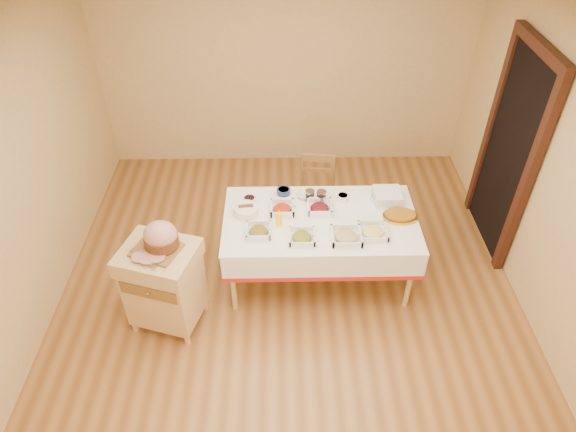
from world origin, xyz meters
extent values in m
plane|color=#9C6530|center=(0.00, 0.00, 0.00)|extent=(5.00, 5.00, 0.00)
plane|color=white|center=(0.00, 0.00, 2.60)|extent=(5.00, 5.00, 0.00)
plane|color=tan|center=(0.00, 2.50, 1.30)|extent=(4.50, 0.00, 4.50)
plane|color=tan|center=(-2.25, 0.00, 1.30)|extent=(0.00, 5.00, 5.00)
plane|color=tan|center=(2.25, 0.00, 1.30)|extent=(0.00, 5.00, 5.00)
cube|color=black|center=(2.21, 0.90, 1.05)|extent=(0.06, 0.90, 2.10)
cube|color=#381A11|center=(2.19, 0.40, 1.05)|extent=(0.08, 0.10, 2.10)
cube|color=#381A11|center=(2.19, 1.40, 1.05)|extent=(0.08, 0.10, 2.10)
cube|color=#381A11|center=(2.19, 0.90, 2.15)|extent=(0.08, 1.10, 0.10)
cube|color=#D8B276|center=(0.30, 0.30, 0.73)|extent=(1.80, 1.00, 0.04)
cylinder|color=#D8B276|center=(-0.52, -0.12, 0.35)|extent=(0.05, 0.05, 0.71)
cylinder|color=#D8B276|center=(-0.52, 0.72, 0.35)|extent=(0.05, 0.05, 0.71)
cylinder|color=#D8B276|center=(1.12, -0.12, 0.35)|extent=(0.05, 0.05, 0.71)
cylinder|color=#D8B276|center=(1.12, 0.72, 0.35)|extent=(0.05, 0.05, 0.71)
cube|color=white|center=(0.30, 0.30, 0.76)|extent=(1.82, 1.02, 0.01)
cube|color=#D8B276|center=(-1.11, -0.25, 0.42)|extent=(0.70, 0.63, 0.63)
cube|color=#D8B276|center=(-1.11, -0.25, 0.81)|extent=(0.75, 0.68, 0.16)
cube|color=brown|center=(-1.11, -0.49, 0.63)|extent=(0.50, 0.16, 0.13)
sphere|color=#B69333|center=(-1.11, -0.50, 0.63)|extent=(0.03, 0.03, 0.03)
cylinder|color=#D8B276|center=(-1.37, -0.46, 0.05)|extent=(0.05, 0.05, 0.10)
cylinder|color=#D8B276|center=(-1.37, -0.04, 0.05)|extent=(0.05, 0.05, 0.10)
cylinder|color=#D8B276|center=(-0.85, -0.46, 0.05)|extent=(0.05, 0.05, 0.10)
cylinder|color=#D8B276|center=(-0.85, -0.04, 0.05)|extent=(0.05, 0.05, 0.10)
cube|color=brown|center=(0.31, 1.03, 0.44)|extent=(0.44, 0.43, 0.03)
cylinder|color=brown|center=(0.12, 0.88, 0.21)|extent=(0.03, 0.03, 0.43)
cylinder|color=brown|center=(0.17, 1.22, 0.21)|extent=(0.03, 0.03, 0.43)
cylinder|color=brown|center=(0.46, 0.83, 0.21)|extent=(0.03, 0.03, 0.43)
cylinder|color=brown|center=(0.51, 1.17, 0.21)|extent=(0.03, 0.03, 0.43)
cylinder|color=brown|center=(0.17, 1.22, 0.66)|extent=(0.03, 0.03, 0.46)
cylinder|color=brown|center=(0.51, 1.17, 0.66)|extent=(0.03, 0.03, 0.46)
cube|color=brown|center=(0.34, 1.20, 0.85)|extent=(0.36, 0.07, 0.09)
cube|color=brown|center=(-1.11, -0.25, 0.90)|extent=(0.37, 0.30, 0.02)
ellipsoid|color=tan|center=(-1.07, -0.21, 1.03)|extent=(0.28, 0.25, 0.24)
cylinder|color=#5B2F14|center=(-1.07, -0.21, 0.97)|extent=(0.28, 0.28, 0.09)
cube|color=silver|center=(-1.16, -0.40, 0.92)|extent=(0.24, 0.11, 0.00)
cylinder|color=silver|center=(-1.19, -0.30, 0.92)|extent=(0.27, 0.08, 0.01)
cube|color=white|center=(-0.27, 0.09, 0.77)|extent=(0.22, 0.22, 0.01)
ellipsoid|color=red|center=(-0.27, 0.09, 0.79)|extent=(0.17, 0.17, 0.06)
cylinder|color=silver|center=(-0.22, 0.07, 0.79)|extent=(0.13, 0.01, 0.10)
cube|color=white|center=(0.11, 0.01, 0.77)|extent=(0.23, 0.23, 0.01)
ellipsoid|color=#AA7815|center=(0.11, 0.01, 0.79)|extent=(0.17, 0.17, 0.06)
cylinder|color=silver|center=(0.16, -0.02, 0.79)|extent=(0.13, 0.01, 0.09)
cube|color=white|center=(0.51, 0.00, 0.77)|extent=(0.27, 0.27, 0.02)
ellipsoid|color=tan|center=(0.51, 0.00, 0.79)|extent=(0.20, 0.20, 0.07)
cylinder|color=silver|center=(0.57, -0.02, 0.80)|extent=(0.15, 0.01, 0.11)
cube|color=white|center=(0.76, 0.07, 0.77)|extent=(0.25, 0.25, 0.01)
ellipsoid|color=#E7D26D|center=(0.76, 0.07, 0.79)|extent=(0.19, 0.19, 0.07)
cylinder|color=silver|center=(0.81, 0.04, 0.79)|extent=(0.13, 0.01, 0.10)
cube|color=white|center=(-0.06, 0.41, 0.77)|extent=(0.23, 0.23, 0.02)
ellipsoid|color=#B0270D|center=(-0.06, 0.41, 0.79)|extent=(0.17, 0.17, 0.06)
cylinder|color=silver|center=(-0.01, 0.39, 0.80)|extent=(0.15, 0.01, 0.11)
cube|color=white|center=(0.30, 0.42, 0.77)|extent=(0.23, 0.23, 0.02)
ellipsoid|color=#570A16|center=(0.30, 0.42, 0.79)|extent=(0.18, 0.18, 0.06)
cylinder|color=silver|center=(0.35, 0.39, 0.80)|extent=(0.15, 0.01, 0.11)
cylinder|color=white|center=(-0.37, 0.55, 0.79)|extent=(0.13, 0.13, 0.06)
cylinder|color=black|center=(-0.37, 0.55, 0.81)|extent=(0.10, 0.10, 0.02)
cylinder|color=navy|center=(-0.04, 0.69, 0.79)|extent=(0.13, 0.13, 0.06)
cylinder|color=#570A16|center=(-0.04, 0.69, 0.81)|extent=(0.11, 0.11, 0.02)
cylinder|color=white|center=(0.54, 0.58, 0.79)|extent=(0.12, 0.12, 0.06)
cylinder|color=#B0270D|center=(0.54, 0.58, 0.81)|extent=(0.09, 0.09, 0.02)
imported|color=white|center=(0.17, 0.63, 0.78)|extent=(0.19, 0.19, 0.04)
imported|color=white|center=(0.88, 0.57, 0.78)|extent=(0.15, 0.15, 0.04)
cylinder|color=silver|center=(0.21, 0.58, 0.81)|extent=(0.09, 0.09, 0.10)
cylinder|color=silver|center=(0.21, 0.58, 0.87)|extent=(0.09, 0.09, 0.01)
cylinder|color=black|center=(0.21, 0.58, 0.80)|extent=(0.07, 0.07, 0.08)
cylinder|color=silver|center=(0.32, 0.56, 0.82)|extent=(0.09, 0.09, 0.11)
cylinder|color=silver|center=(0.32, 0.56, 0.88)|extent=(0.10, 0.10, 0.01)
cylinder|color=black|center=(0.32, 0.56, 0.80)|extent=(0.08, 0.08, 0.08)
cylinder|color=yellow|center=(-0.09, 0.20, 0.83)|extent=(0.06, 0.06, 0.15)
cone|color=yellow|center=(-0.09, 0.20, 0.92)|extent=(0.04, 0.04, 0.04)
cylinder|color=white|center=(-0.40, 0.38, 0.80)|extent=(0.23, 0.23, 0.08)
cube|color=white|center=(0.96, 0.56, 0.77)|extent=(0.26, 0.26, 0.01)
cube|color=white|center=(0.96, 0.56, 0.78)|extent=(0.26, 0.26, 0.01)
cube|color=white|center=(0.96, 0.56, 0.80)|extent=(0.26, 0.26, 0.01)
cube|color=white|center=(0.96, 0.56, 0.81)|extent=(0.26, 0.26, 0.01)
cube|color=white|center=(0.96, 0.56, 0.83)|extent=(0.26, 0.26, 0.01)
cube|color=white|center=(0.96, 0.56, 0.85)|extent=(0.26, 0.26, 0.01)
cube|color=white|center=(0.96, 0.56, 0.86)|extent=(0.26, 0.26, 0.01)
ellipsoid|color=#B69333|center=(1.05, 0.30, 0.77)|extent=(0.33, 0.24, 0.03)
ellipsoid|color=#A26011|center=(1.05, 0.30, 0.79)|extent=(0.29, 0.20, 0.03)
camera|label=1|loc=(-0.07, -3.38, 3.84)|focal=32.00mm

